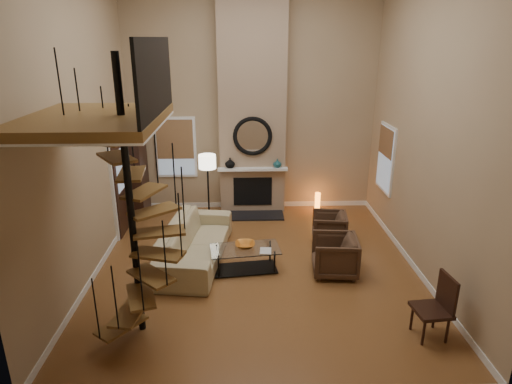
{
  "coord_description": "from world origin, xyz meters",
  "views": [
    {
      "loc": [
        -0.26,
        -7.49,
        4.17
      ],
      "look_at": [
        0.0,
        0.4,
        1.4
      ],
      "focal_mm": 30.94,
      "sensor_mm": 36.0,
      "label": 1
    }
  ],
  "objects_px": {
    "sofa": "(195,241)",
    "armchair_far": "(339,256)",
    "hutch": "(137,178)",
    "side_chair": "(438,305)",
    "floor_lamp": "(207,167)",
    "armchair_near": "(332,228)",
    "coffee_table": "(245,256)",
    "accent_lamp": "(317,202)"
  },
  "relations": [
    {
      "from": "sofa",
      "to": "armchair_far",
      "type": "xyz_separation_m",
      "value": [
        2.72,
        -0.61,
        -0.04
      ]
    },
    {
      "from": "hutch",
      "to": "side_chair",
      "type": "bearing_deg",
      "value": -42.53
    },
    {
      "from": "side_chair",
      "to": "hutch",
      "type": "bearing_deg",
      "value": 137.47
    },
    {
      "from": "armchair_far",
      "to": "sofa",
      "type": "bearing_deg",
      "value": -97.61
    },
    {
      "from": "floor_lamp",
      "to": "side_chair",
      "type": "bearing_deg",
      "value": -49.39
    },
    {
      "from": "armchair_near",
      "to": "side_chair",
      "type": "height_order",
      "value": "side_chair"
    },
    {
      "from": "hutch",
      "to": "armchair_far",
      "type": "relative_size",
      "value": 2.26
    },
    {
      "from": "armchair_near",
      "to": "coffee_table",
      "type": "height_order",
      "value": "armchair_near"
    },
    {
      "from": "accent_lamp",
      "to": "side_chair",
      "type": "distance_m",
      "value": 5.07
    },
    {
      "from": "floor_lamp",
      "to": "side_chair",
      "type": "distance_m",
      "value": 5.57
    },
    {
      "from": "sofa",
      "to": "armchair_near",
      "type": "distance_m",
      "value": 2.92
    },
    {
      "from": "armchair_far",
      "to": "floor_lamp",
      "type": "bearing_deg",
      "value": -126.87
    },
    {
      "from": "hutch",
      "to": "armchair_far",
      "type": "height_order",
      "value": "hutch"
    },
    {
      "from": "hutch",
      "to": "coffee_table",
      "type": "xyz_separation_m",
      "value": [
        2.59,
        -2.86,
        -0.67
      ]
    },
    {
      "from": "sofa",
      "to": "accent_lamp",
      "type": "relative_size",
      "value": 5.51
    },
    {
      "from": "armchair_far",
      "to": "accent_lamp",
      "type": "bearing_deg",
      "value": -177.19
    },
    {
      "from": "hutch",
      "to": "coffee_table",
      "type": "relative_size",
      "value": 1.37
    },
    {
      "from": "armchair_near",
      "to": "side_chair",
      "type": "distance_m",
      "value": 3.27
    },
    {
      "from": "coffee_table",
      "to": "side_chair",
      "type": "bearing_deg",
      "value": -36.51
    },
    {
      "from": "sofa",
      "to": "floor_lamp",
      "type": "relative_size",
      "value": 1.56
    },
    {
      "from": "side_chair",
      "to": "coffee_table",
      "type": "bearing_deg",
      "value": 143.49
    },
    {
      "from": "hutch",
      "to": "accent_lamp",
      "type": "xyz_separation_m",
      "value": [
        4.44,
        0.07,
        -0.7
      ]
    },
    {
      "from": "armchair_near",
      "to": "floor_lamp",
      "type": "xyz_separation_m",
      "value": [
        -2.68,
        1.04,
        1.06
      ]
    },
    {
      "from": "armchair_near",
      "to": "coffee_table",
      "type": "relative_size",
      "value": 0.53
    },
    {
      "from": "hutch",
      "to": "side_chair",
      "type": "distance_m",
      "value": 7.27
    },
    {
      "from": "sofa",
      "to": "armchair_far",
      "type": "distance_m",
      "value": 2.78
    },
    {
      "from": "coffee_table",
      "to": "accent_lamp",
      "type": "bearing_deg",
      "value": 57.68
    },
    {
      "from": "accent_lamp",
      "to": "side_chair",
      "type": "relative_size",
      "value": 0.48
    },
    {
      "from": "hutch",
      "to": "sofa",
      "type": "bearing_deg",
      "value": -56.37
    },
    {
      "from": "side_chair",
      "to": "floor_lamp",
      "type": "bearing_deg",
      "value": 130.61
    },
    {
      "from": "armchair_far",
      "to": "accent_lamp",
      "type": "relative_size",
      "value": 1.71
    },
    {
      "from": "hutch",
      "to": "accent_lamp",
      "type": "distance_m",
      "value": 4.5
    },
    {
      "from": "hutch",
      "to": "accent_lamp",
      "type": "height_order",
      "value": "hutch"
    },
    {
      "from": "armchair_far",
      "to": "accent_lamp",
      "type": "height_order",
      "value": "armchair_far"
    },
    {
      "from": "hutch",
      "to": "coffee_table",
      "type": "distance_m",
      "value": 3.92
    },
    {
      "from": "floor_lamp",
      "to": "accent_lamp",
      "type": "height_order",
      "value": "floor_lamp"
    },
    {
      "from": "armchair_far",
      "to": "side_chair",
      "type": "xyz_separation_m",
      "value": [
        1.03,
        -1.88,
        0.17
      ]
    },
    {
      "from": "armchair_far",
      "to": "accent_lamp",
      "type": "distance_m",
      "value": 3.1
    },
    {
      "from": "armchair_far",
      "to": "floor_lamp",
      "type": "xyz_separation_m",
      "value": [
        -2.55,
        2.29,
        1.06
      ]
    },
    {
      "from": "sofa",
      "to": "accent_lamp",
      "type": "bearing_deg",
      "value": -41.33
    },
    {
      "from": "sofa",
      "to": "accent_lamp",
      "type": "distance_m",
      "value": 3.78
    },
    {
      "from": "armchair_near",
      "to": "floor_lamp",
      "type": "bearing_deg",
      "value": -103.43
    }
  ]
}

